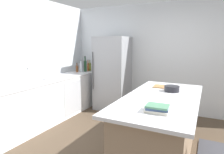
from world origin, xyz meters
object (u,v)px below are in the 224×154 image
Objects in this scene: paper_towel_roll at (46,73)px; vinegar_bottle at (88,67)px; syrup_bottle at (77,69)px; refrigerator at (112,73)px; sink_faucet at (28,74)px; kitchen_island at (160,128)px; soda_bottle at (81,67)px; mixing_bowl at (172,89)px; olive_oil_bottle at (90,67)px; cookbook_stack at (157,109)px; wine_bottle at (85,65)px; cutting_board at (164,87)px.

paper_towel_roll is 1.48m from vinegar_bottle.
refrigerator is at bearing 14.76° from syrup_bottle.
refrigerator reaches higher than sink_faucet.
kitchen_island is at bearing -36.60° from vinegar_bottle.
mixing_bowl is at bearing -25.15° from soda_bottle.
cookbook_stack is (2.45, -2.48, -0.07)m from olive_oil_bottle.
wine_bottle reaches higher than sink_faucet.
refrigerator is 0.87m from soda_bottle.
wine_bottle is 1.69× the size of syrup_bottle.
soda_bottle is (-0.85, -0.14, 0.13)m from refrigerator.
cookbook_stack is (1.69, -2.34, 0.05)m from refrigerator.
vinegar_bottle reaches higher than mixing_bowl.
soda_bottle reaches higher than olive_oil_bottle.
cutting_board is at bearing 98.21° from kitchen_island.
olive_oil_bottle is at bearing 142.01° from kitchen_island.
kitchen_island is 3.04m from olive_oil_bottle.
paper_towel_roll reaches higher than olive_oil_bottle.
mixing_bowl is at bearing -38.46° from refrigerator.
paper_towel_roll is at bearing -88.52° from soda_bottle.
kitchen_island is 8.64× the size of syrup_bottle.
vinegar_bottle is at bearing 74.05° from wine_bottle.
paper_towel_roll reaches higher than vinegar_bottle.
olive_oil_bottle is 1.17× the size of cookbook_stack.
cookbook_stack is 0.71× the size of cutting_board.
refrigerator is 4.45× the size of wine_bottle.
olive_oil_bottle is 0.96× the size of soda_bottle.
olive_oil_bottle reaches higher than cookbook_stack.
wine_bottle reaches higher than syrup_bottle.
cookbook_stack is (0.09, -0.64, 0.49)m from kitchen_island.
syrup_bottle is (-0.15, -0.38, -0.02)m from olive_oil_bottle.
soda_bottle is at bearing -170.55° from refrigerator.
vinegar_bottle reaches higher than syrup_bottle.
syrup_bottle is at bearing -116.98° from vinegar_bottle.
syrup_bottle is (-0.15, -0.29, -0.03)m from vinegar_bottle.
sink_faucet reaches higher than olive_oil_bottle.
paper_towel_roll is 1.39m from wine_bottle.
kitchen_island is 2.50m from paper_towel_roll.
soda_bottle is 2.55m from cutting_board.
olive_oil_bottle is (0.14, 1.92, -0.04)m from sink_faucet.
paper_towel_roll reaches higher than cookbook_stack.
soda_bottle is (-0.06, -0.10, -0.04)m from wine_bottle.
cutting_board is at bearing -28.47° from olive_oil_bottle.
cookbook_stack is at bearing -19.97° from paper_towel_roll.
mixing_bowl is (0.07, 0.38, 0.50)m from kitchen_island.
cookbook_stack is at bearing -12.18° from sink_faucet.
paper_towel_roll is (0.08, 0.35, -0.02)m from sink_faucet.
cookbook_stack is at bearing -82.24° from kitchen_island.
refrigerator reaches higher than cutting_board.
cookbook_stack is (2.45, -2.39, -0.07)m from vinegar_bottle.
soda_bottle is at bearing 147.56° from kitchen_island.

